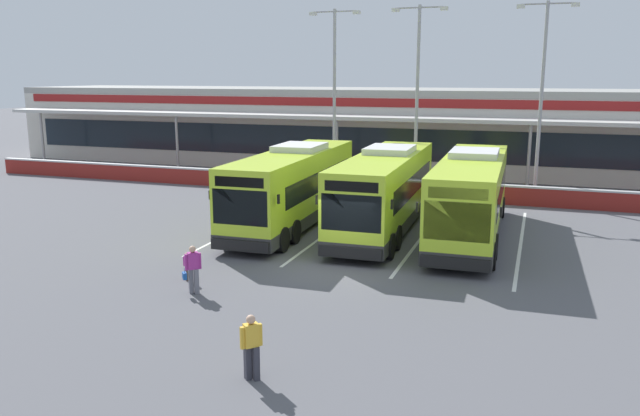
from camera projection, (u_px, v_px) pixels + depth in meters
name	position (u px, v px, depth m)	size (l,w,h in m)	color
ground_plane	(338.00, 269.00, 23.64)	(200.00, 200.00, 0.00)	#56565B
terminal_building	(446.00, 129.00, 47.89)	(70.00, 13.00, 6.00)	beige
red_barrier_wall	(413.00, 189.00, 36.93)	(60.00, 0.40, 1.10)	maroon
coach_bus_leftmost	(293.00, 188.00, 30.20)	(3.11, 12.21, 3.78)	#B7DB2D
coach_bus_left_centre	(385.00, 192.00, 29.23)	(3.11, 12.21, 3.78)	#B7DB2D
coach_bus_centre	(471.00, 198.00, 27.88)	(3.11, 12.21, 3.78)	#B7DB2D
bay_stripe_far_west	(253.00, 222.00, 31.21)	(0.14, 13.00, 0.01)	silver
bay_stripe_west	(334.00, 228.00, 29.86)	(0.14, 13.00, 0.01)	silver
bay_stripe_mid_west	(423.00, 236.00, 28.52)	(0.14, 13.00, 0.01)	silver
bay_stripe_centre	(521.00, 244.00, 27.17)	(0.14, 13.00, 0.01)	silver
pedestrian_with_handbag	(193.00, 268.00, 20.85)	(0.61, 0.53, 1.62)	slate
pedestrian_in_dark_coat	(251.00, 345.00, 14.92)	(0.44, 0.45, 1.62)	#33333D
pedestrian_child	(187.00, 265.00, 22.25)	(0.33, 0.24, 1.00)	#4C4238
lamp_post_west	(334.00, 87.00, 39.77)	(3.24, 0.28, 11.00)	#9E9EA3
lamp_post_centre	(417.00, 88.00, 37.43)	(3.24, 0.28, 11.00)	#9E9EA3
lamp_post_east	(542.00, 89.00, 35.43)	(3.24, 0.28, 11.00)	#9E9EA3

